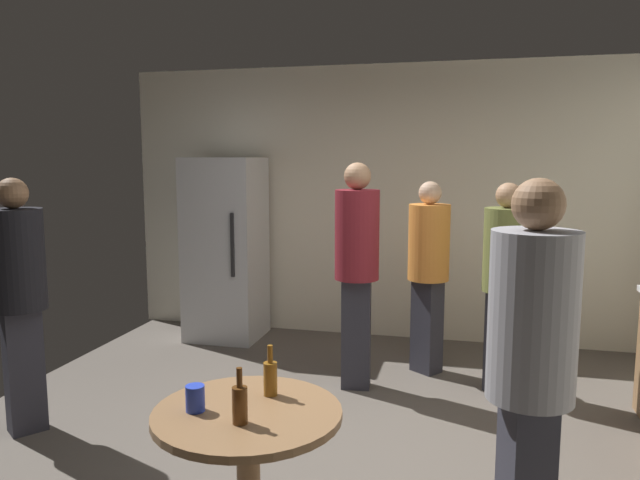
# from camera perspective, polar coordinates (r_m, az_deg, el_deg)

# --- Properties ---
(ground_plane) EXTENTS (5.20, 5.20, 0.10)m
(ground_plane) POSITION_cam_1_polar(r_m,az_deg,el_deg) (3.84, 0.68, -20.78)
(ground_plane) COLOR #5B544C
(wall_back) EXTENTS (5.32, 0.06, 2.70)m
(wall_back) POSITION_cam_1_polar(r_m,az_deg,el_deg) (5.98, 6.38, 3.52)
(wall_back) COLOR silver
(wall_back) RESTS_ON ground_plane
(refrigerator) EXTENTS (0.70, 0.68, 1.80)m
(refrigerator) POSITION_cam_1_polar(r_m,az_deg,el_deg) (6.02, -8.99, -0.82)
(refrigerator) COLOR silver
(refrigerator) RESTS_ON ground_plane
(foreground_table) EXTENTS (0.80, 0.80, 0.73)m
(foreground_table) POSITION_cam_1_polar(r_m,az_deg,el_deg) (2.67, -6.91, -17.85)
(foreground_table) COLOR olive
(foreground_table) RESTS_ON ground_plane
(beer_bottle_amber) EXTENTS (0.06, 0.06, 0.23)m
(beer_bottle_amber) POSITION_cam_1_polar(r_m,az_deg,el_deg) (2.73, -4.76, -12.91)
(beer_bottle_amber) COLOR #8C5919
(beer_bottle_amber) RESTS_ON foreground_table
(beer_bottle_brown) EXTENTS (0.06, 0.06, 0.23)m
(beer_bottle_brown) POSITION_cam_1_polar(r_m,az_deg,el_deg) (2.48, -7.66, -15.19)
(beer_bottle_brown) COLOR #593314
(beer_bottle_brown) RESTS_ON foreground_table
(plastic_cup_blue) EXTENTS (0.08, 0.08, 0.11)m
(plastic_cup_blue) POSITION_cam_1_polar(r_m,az_deg,el_deg) (2.63, -11.83, -14.57)
(plastic_cup_blue) COLOR blue
(plastic_cup_blue) RESTS_ON foreground_table
(person_in_maroon_shirt) EXTENTS (0.37, 0.37, 1.76)m
(person_in_maroon_shirt) POSITION_cam_1_polar(r_m,az_deg,el_deg) (4.59, 3.54, -1.69)
(person_in_maroon_shirt) COLOR #2D2D38
(person_in_maroon_shirt) RESTS_ON ground_plane
(person_in_orange_shirt) EXTENTS (0.48, 0.48, 1.60)m
(person_in_orange_shirt) POSITION_cam_1_polar(r_m,az_deg,el_deg) (5.02, 10.31, -2.12)
(person_in_orange_shirt) COLOR #2D2D38
(person_in_orange_shirt) RESTS_ON ground_plane
(person_in_gray_shirt) EXTENTS (0.42, 0.42, 1.71)m
(person_in_gray_shirt) POSITION_cam_1_polar(r_m,az_deg,el_deg) (2.52, 19.48, -10.70)
(person_in_gray_shirt) COLOR #2D2D38
(person_in_gray_shirt) RESTS_ON ground_plane
(person_in_black_shirt) EXTENTS (0.48, 0.48, 1.67)m
(person_in_black_shirt) POSITION_cam_1_polar(r_m,az_deg,el_deg) (4.30, -26.84, -3.94)
(person_in_black_shirt) COLOR #2D2D38
(person_in_black_shirt) RESTS_ON ground_plane
(person_in_olive_shirt) EXTENTS (0.48, 0.48, 1.61)m
(person_in_olive_shirt) POSITION_cam_1_polar(r_m,az_deg,el_deg) (4.70, 17.28, -2.95)
(person_in_olive_shirt) COLOR #2D2D38
(person_in_olive_shirt) RESTS_ON ground_plane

